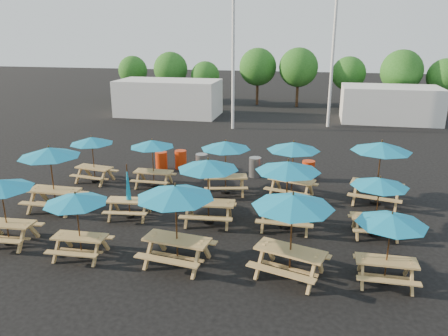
% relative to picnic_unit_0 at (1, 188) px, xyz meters
% --- Properties ---
extents(ground, '(120.00, 120.00, 0.00)m').
position_rel_picnic_unit_0_xyz_m(ground, '(5.81, 4.40, -1.90)').
color(ground, black).
rests_on(ground, ground).
extents(picnic_unit_0, '(2.11, 2.11, 2.19)m').
position_rel_picnic_unit_0_xyz_m(picnic_unit_0, '(0.00, 0.00, 0.00)').
color(picnic_unit_0, tan).
rests_on(picnic_unit_0, ground).
extents(picnic_unit_1, '(2.26, 2.26, 2.48)m').
position_rel_picnic_unit_0_xyz_m(picnic_unit_1, '(-0.10, 2.82, 0.25)').
color(picnic_unit_1, tan).
rests_on(picnic_unit_1, ground).
extents(picnic_unit_2, '(2.16, 2.16, 2.09)m').
position_rel_picnic_unit_0_xyz_m(picnic_unit_2, '(-0.19, 6.10, -0.09)').
color(picnic_unit_2, tan).
rests_on(picnic_unit_2, ground).
extents(picnic_unit_3, '(1.93, 1.93, 2.04)m').
position_rel_picnic_unit_0_xyz_m(picnic_unit_3, '(2.70, -0.30, -0.13)').
color(picnic_unit_3, tan).
rests_on(picnic_unit_3, ground).
extents(picnic_unit_4, '(1.73, 1.56, 2.03)m').
position_rel_picnic_unit_0_xyz_m(picnic_unit_4, '(2.94, 2.75, -1.06)').
color(picnic_unit_4, tan).
rests_on(picnic_unit_4, ground).
extents(picnic_unit_5, '(1.93, 1.93, 2.11)m').
position_rel_picnic_unit_0_xyz_m(picnic_unit_5, '(2.64, 6.07, -0.07)').
color(picnic_unit_5, tan).
rests_on(picnic_unit_5, ground).
extents(picnic_unit_6, '(2.49, 2.49, 2.45)m').
position_rel_picnic_unit_0_xyz_m(picnic_unit_6, '(5.69, -0.11, 0.22)').
color(picnic_unit_6, tan).
rests_on(picnic_unit_6, ground).
extents(picnic_unit_7, '(2.31, 2.31, 2.35)m').
position_rel_picnic_unit_0_xyz_m(picnic_unit_7, '(5.89, 2.87, 0.14)').
color(picnic_unit_7, tan).
rests_on(picnic_unit_7, ground).
extents(picnic_unit_8, '(2.48, 2.48, 2.27)m').
position_rel_picnic_unit_0_xyz_m(picnic_unit_8, '(5.88, 5.91, 0.07)').
color(picnic_unit_8, tan).
rests_on(picnic_unit_8, ground).
extents(picnic_unit_9, '(2.77, 2.77, 2.44)m').
position_rel_picnic_unit_0_xyz_m(picnic_unit_9, '(8.94, -0.11, 0.22)').
color(picnic_unit_9, tan).
rests_on(picnic_unit_9, ground).
extents(picnic_unit_10, '(2.22, 2.22, 2.43)m').
position_rel_picnic_unit_0_xyz_m(picnic_unit_10, '(8.60, 3.00, 0.21)').
color(picnic_unit_10, tan).
rests_on(picnic_unit_10, ground).
extents(picnic_unit_11, '(2.62, 2.62, 2.34)m').
position_rel_picnic_unit_0_xyz_m(picnic_unit_11, '(8.61, 6.01, 0.13)').
color(picnic_unit_11, tan).
rests_on(picnic_unit_11, ground).
extents(picnic_unit_12, '(1.86, 1.86, 2.04)m').
position_rel_picnic_unit_0_xyz_m(picnic_unit_12, '(11.48, 0.08, -0.13)').
color(picnic_unit_12, tan).
rests_on(picnic_unit_12, ground).
extents(picnic_unit_13, '(1.98, 1.98, 2.04)m').
position_rel_picnic_unit_0_xyz_m(picnic_unit_13, '(11.55, 3.03, -0.13)').
color(picnic_unit_13, tan).
rests_on(picnic_unit_13, ground).
extents(picnic_unit_14, '(2.75, 2.75, 2.53)m').
position_rel_picnic_unit_0_xyz_m(picnic_unit_14, '(11.92, 5.97, 0.29)').
color(picnic_unit_14, tan).
rests_on(picnic_unit_14, ground).
extents(waste_bin_0, '(0.57, 0.57, 0.92)m').
position_rel_picnic_unit_0_xyz_m(waste_bin_0, '(2.17, 8.37, -1.44)').
color(waste_bin_0, red).
rests_on(waste_bin_0, ground).
extents(waste_bin_1, '(0.57, 0.57, 0.92)m').
position_rel_picnic_unit_0_xyz_m(waste_bin_1, '(3.02, 8.82, -1.44)').
color(waste_bin_1, red).
rests_on(waste_bin_1, ground).
extents(waste_bin_2, '(0.57, 0.57, 0.92)m').
position_rel_picnic_unit_0_xyz_m(waste_bin_2, '(4.19, 8.41, -1.44)').
color(waste_bin_2, gray).
rests_on(waste_bin_2, ground).
extents(waste_bin_3, '(0.57, 0.57, 0.92)m').
position_rel_picnic_unit_0_xyz_m(waste_bin_3, '(6.78, 8.34, -1.44)').
color(waste_bin_3, gray).
rests_on(waste_bin_3, ground).
extents(waste_bin_4, '(0.57, 0.57, 0.92)m').
position_rel_picnic_unit_0_xyz_m(waste_bin_4, '(9.23, 8.30, -1.44)').
color(waste_bin_4, red).
rests_on(waste_bin_4, ground).
extents(mast_0, '(0.20, 0.20, 12.00)m').
position_rel_picnic_unit_0_xyz_m(mast_0, '(3.81, 18.40, 4.10)').
color(mast_0, silver).
rests_on(mast_0, ground).
extents(mast_1, '(0.20, 0.20, 12.00)m').
position_rel_picnic_unit_0_xyz_m(mast_1, '(10.31, 20.40, 4.10)').
color(mast_1, silver).
rests_on(mast_1, ground).
extents(event_tent_0, '(8.00, 4.00, 2.80)m').
position_rel_picnic_unit_0_xyz_m(event_tent_0, '(-2.19, 22.40, -0.50)').
color(event_tent_0, silver).
rests_on(event_tent_0, ground).
extents(event_tent_1, '(7.00, 4.00, 2.60)m').
position_rel_picnic_unit_0_xyz_m(event_tent_1, '(14.81, 23.40, -0.60)').
color(event_tent_1, silver).
rests_on(event_tent_1, ground).
extents(tree_0, '(2.80, 2.80, 4.24)m').
position_rel_picnic_unit_0_xyz_m(tree_0, '(-8.26, 29.65, 0.93)').
color(tree_0, '#382314').
rests_on(tree_0, ground).
extents(tree_1, '(3.11, 3.11, 4.72)m').
position_rel_picnic_unit_0_xyz_m(tree_1, '(-3.93, 28.31, 1.25)').
color(tree_1, '#382314').
rests_on(tree_1, ground).
extents(tree_2, '(2.59, 2.59, 3.93)m').
position_rel_picnic_unit_0_xyz_m(tree_2, '(-0.58, 28.06, 0.73)').
color(tree_2, '#382314').
rests_on(tree_2, ground).
extents(tree_3, '(3.36, 3.36, 5.09)m').
position_rel_picnic_unit_0_xyz_m(tree_3, '(4.06, 29.12, 1.51)').
color(tree_3, '#382314').
rests_on(tree_3, ground).
extents(tree_4, '(3.41, 3.41, 5.17)m').
position_rel_picnic_unit_0_xyz_m(tree_4, '(7.71, 28.66, 1.56)').
color(tree_4, '#382314').
rests_on(tree_4, ground).
extents(tree_5, '(2.94, 2.94, 4.45)m').
position_rel_picnic_unit_0_xyz_m(tree_5, '(12.04, 29.08, 1.08)').
color(tree_5, '#382314').
rests_on(tree_5, ground).
extents(tree_6, '(3.38, 3.38, 5.13)m').
position_rel_picnic_unit_0_xyz_m(tree_6, '(16.05, 27.30, 1.53)').
color(tree_6, '#382314').
rests_on(tree_6, ground).
extents(tree_7, '(2.95, 2.95, 4.48)m').
position_rel_picnic_unit_0_xyz_m(tree_7, '(19.44, 27.33, 1.09)').
color(tree_7, '#382314').
rests_on(tree_7, ground).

